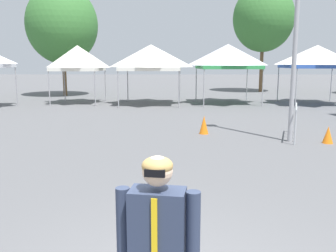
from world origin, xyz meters
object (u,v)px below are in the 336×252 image
canopy_tent_left_of_center (228,56)px  canopy_tent_far_left (317,57)px  canopy_tent_behind_center (78,58)px  tree_behind_tents_center (62,25)px  person_foreground (158,250)px  crowd_barrier_mid_lot (296,116)px  traffic_cone_lot_center (328,135)px  tree_behind_tents_left (263,18)px  canopy_tent_behind_left (151,58)px  traffic_cone_near_barrier (204,125)px

canopy_tent_left_of_center → canopy_tent_far_left: (5.09, -0.45, -0.02)m
canopy_tent_behind_center → tree_behind_tents_center: size_ratio=0.44×
canopy_tent_left_of_center → person_foreground: size_ratio=2.06×
crowd_barrier_mid_lot → traffic_cone_lot_center: size_ratio=3.84×
tree_behind_tents_left → tree_behind_tents_center: 15.74m
tree_behind_tents_left → crowd_barrier_mid_lot: tree_behind_tents_left is taller
canopy_tent_behind_left → tree_behind_tents_left: (8.65, 9.08, 3.23)m
canopy_tent_far_left → tree_behind_tents_center: 17.29m
tree_behind_tents_center → traffic_cone_near_barrier: (8.91, -14.50, -4.77)m
crowd_barrier_mid_lot → canopy_tent_left_of_center: bearing=93.5°
canopy_tent_far_left → crowd_barrier_mid_lot: size_ratio=1.77×
tree_behind_tents_left → crowd_barrier_mid_lot: size_ratio=4.31×
traffic_cone_near_barrier → canopy_tent_behind_center: bearing=124.9°
canopy_tent_behind_center → canopy_tent_behind_left: size_ratio=0.95×
canopy_tent_behind_center → canopy_tent_left_of_center: canopy_tent_left_of_center is taller
traffic_cone_lot_center → crowd_barrier_mid_lot: bearing=138.8°
canopy_tent_behind_center → crowd_barrier_mid_lot: (9.55, -10.36, -1.93)m
canopy_tent_behind_left → canopy_tent_far_left: size_ratio=1.02×
traffic_cone_lot_center → person_foreground: bearing=-120.5°
canopy_tent_behind_center → tree_behind_tents_center: bearing=114.5°
canopy_tent_behind_center → tree_behind_tents_left: bearing=33.2°
tree_behind_tents_center → traffic_cone_lot_center: tree_behind_tents_center is taller
canopy_tent_behind_center → canopy_tent_left_of_center: (8.92, -0.04, 0.09)m
canopy_tent_far_left → traffic_cone_lot_center: canopy_tent_far_left is taller
canopy_tent_far_left → person_foreground: (-8.61, -18.92, -1.73)m
tree_behind_tents_left → traffic_cone_lot_center: 20.58m
canopy_tent_behind_left → person_foreground: (1.01, -18.88, -1.68)m
canopy_tent_left_of_center → canopy_tent_far_left: canopy_tent_left_of_center is taller
canopy_tent_far_left → person_foreground: 20.86m
tree_behind_tents_left → tree_behind_tents_center: tree_behind_tents_left is taller
canopy_tent_left_of_center → traffic_cone_lot_center: size_ratio=7.03×
crowd_barrier_mid_lot → traffic_cone_near_barrier: bearing=164.8°
tree_behind_tents_left → canopy_tent_behind_left: bearing=-133.6°
canopy_tent_left_of_center → traffic_cone_lot_center: (1.41, -11.00, -2.52)m
crowd_barrier_mid_lot → traffic_cone_lot_center: 1.15m
tree_behind_tents_left → crowd_barrier_mid_lot: 19.91m
canopy_tent_behind_center → canopy_tent_far_left: 14.02m
canopy_tent_left_of_center → tree_behind_tents_center: (-11.17, 4.96, 2.31)m
canopy_tent_far_left → tree_behind_tents_center: tree_behind_tents_center is taller
person_foreground → tree_behind_tents_left: 29.40m
person_foreground → canopy_tent_behind_center: bearing=105.5°
traffic_cone_lot_center → canopy_tent_behind_left: bearing=119.5°
canopy_tent_left_of_center → crowd_barrier_mid_lot: size_ratio=1.83×
canopy_tent_behind_left → tree_behind_tents_left: tree_behind_tents_left is taller
person_foreground → traffic_cone_near_barrier: (1.27, 9.83, -0.72)m
canopy_tent_behind_left → traffic_cone_lot_center: canopy_tent_behind_left is taller
canopy_tent_behind_left → tree_behind_tents_center: 8.91m
canopy_tent_behind_center → person_foreground: (5.40, -19.41, -1.65)m
person_foreground → traffic_cone_near_barrier: person_foreground is taller
canopy_tent_behind_left → crowd_barrier_mid_lot: size_ratio=1.80×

